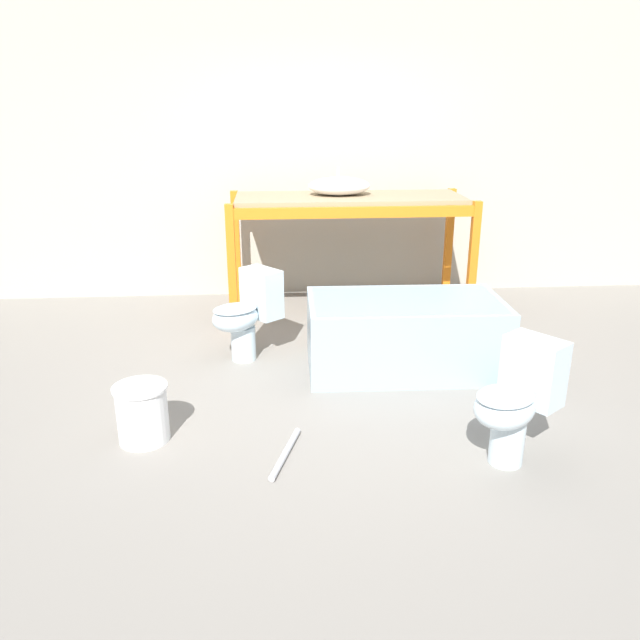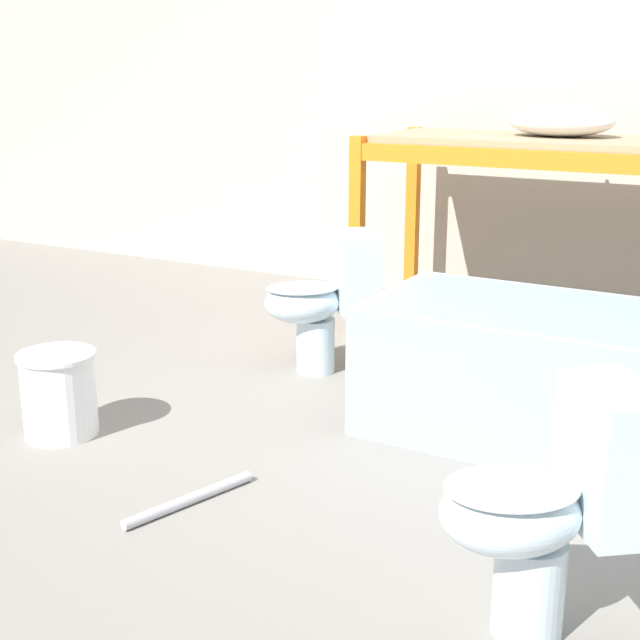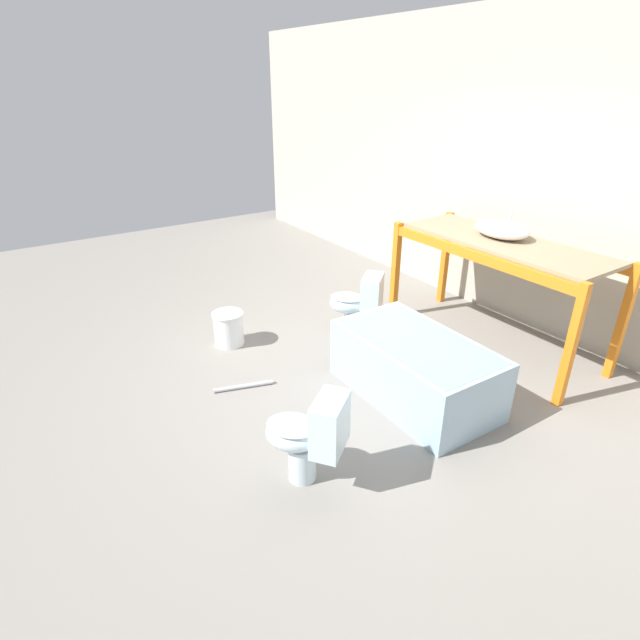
% 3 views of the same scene
% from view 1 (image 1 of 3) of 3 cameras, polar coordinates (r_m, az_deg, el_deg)
% --- Properties ---
extents(ground_plane, '(12.00, 12.00, 0.00)m').
position_cam_1_polar(ground_plane, '(4.49, 0.82, -5.78)').
color(ground_plane, gray).
extents(warehouse_wall_rear, '(10.80, 0.08, 3.20)m').
position_cam_1_polar(warehouse_wall_rear, '(6.33, -1.03, 16.65)').
color(warehouse_wall_rear, '#B2AD9E').
rests_on(warehouse_wall_rear, ground_plane).
extents(shelving_rack, '(2.17, 0.86, 1.10)m').
position_cam_1_polar(shelving_rack, '(5.71, 2.68, 9.76)').
color(shelving_rack, orange).
rests_on(shelving_rack, ground_plane).
extents(sink_basin, '(0.56, 0.40, 0.24)m').
position_cam_1_polar(sink_basin, '(5.72, 1.77, 12.15)').
color(sink_basin, white).
rests_on(sink_basin, shelving_rack).
extents(bathtub_main, '(1.44, 0.81, 0.54)m').
position_cam_1_polar(bathtub_main, '(4.66, 7.75, -0.85)').
color(bathtub_main, '#99B7CC').
rests_on(bathtub_main, ground_plane).
extents(toilet_near, '(0.62, 0.57, 0.69)m').
position_cam_1_polar(toilet_near, '(3.59, 17.52, -6.83)').
color(toilet_near, silver).
rests_on(toilet_near, ground_plane).
extents(toilet_far, '(0.61, 0.58, 0.69)m').
position_cam_1_polar(toilet_far, '(4.81, -6.69, 0.75)').
color(toilet_far, silver).
rests_on(toilet_far, ground_plane).
extents(bucket_white, '(0.32, 0.32, 0.35)m').
position_cam_1_polar(bucket_white, '(3.84, -15.95, -8.09)').
color(bucket_white, white).
rests_on(bucket_white, ground_plane).
extents(loose_pipe, '(0.20, 0.51, 0.04)m').
position_cam_1_polar(loose_pipe, '(3.63, -3.19, -12.06)').
color(loose_pipe, '#B7B7BC').
rests_on(loose_pipe, ground_plane).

